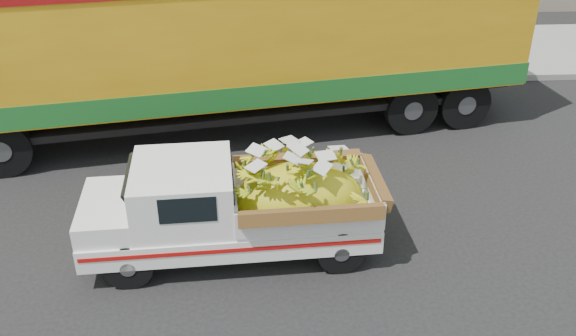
{
  "coord_description": "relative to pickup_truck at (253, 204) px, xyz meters",
  "views": [
    {
      "loc": [
        0.43,
        -8.37,
        5.96
      ],
      "look_at": [
        0.93,
        0.37,
        1.06
      ],
      "focal_mm": 40.0,
      "sensor_mm": 36.0,
      "label": 1
    }
  ],
  "objects": [
    {
      "name": "ground",
      "position": [
        -0.37,
        0.28,
        -0.82
      ],
      "size": [
        100.0,
        100.0,
        0.0
      ],
      "primitive_type": "plane",
      "color": "black",
      "rests_on": "ground"
    },
    {
      "name": "curb",
      "position": [
        -0.37,
        6.79,
        -0.74
      ],
      "size": [
        60.0,
        0.25,
        0.15
      ],
      "primitive_type": "cube",
      "color": "gray",
      "rests_on": "ground"
    },
    {
      "name": "sidewalk",
      "position": [
        -0.37,
        8.89,
        -0.75
      ],
      "size": [
        60.0,
        4.0,
        0.14
      ],
      "primitive_type": "cube",
      "color": "gray",
      "rests_on": "ground"
    },
    {
      "name": "pickup_truck",
      "position": [
        0.0,
        0.0,
        0.0
      ],
      "size": [
        4.42,
        1.83,
        1.52
      ],
      "rotation": [
        0.0,
        0.0,
        0.06
      ],
      "color": "black",
      "rests_on": "ground"
    },
    {
      "name": "semi_trailer",
      "position": [
        -0.29,
        4.35,
        1.3
      ],
      "size": [
        12.08,
        4.48,
        3.8
      ],
      "rotation": [
        0.0,
        0.0,
        0.17
      ],
      "color": "black",
      "rests_on": "ground"
    }
  ]
}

